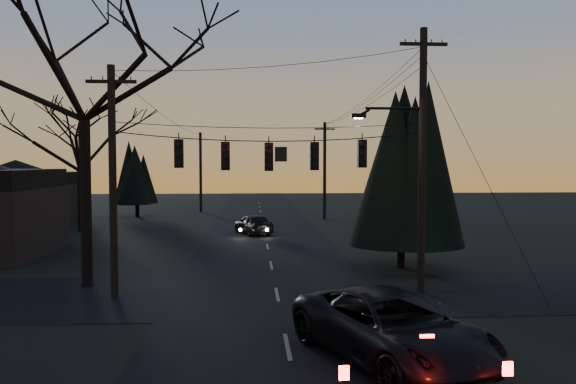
{
  "coord_description": "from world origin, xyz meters",
  "views": [
    {
      "loc": [
        -0.97,
        -10.83,
        4.97
      ],
      "look_at": [
        0.27,
        7.84,
        3.99
      ],
      "focal_mm": 35.0,
      "sensor_mm": 36.0,
      "label": 1
    }
  ],
  "objects": [
    {
      "name": "evergreen_dist",
      "position": [
        -11.41,
        41.44,
        3.67
      ],
      "size": [
        3.78,
        3.78,
        6.15
      ],
      "color": "black",
      "rests_on": "ground"
    },
    {
      "name": "cross_road",
      "position": [
        0.0,
        10.0,
        0.01
      ],
      "size": [
        60.0,
        7.0,
        0.02
      ],
      "primitive_type": "cube",
      "color": "black",
      "rests_on": "ground"
    },
    {
      "name": "evergreen_right",
      "position": [
        6.12,
        15.1,
        4.65
      ],
      "size": [
        4.73,
        4.73,
        8.1
      ],
      "color": "black",
      "rests_on": "ground"
    },
    {
      "name": "span_signal_assembly",
      "position": [
        -0.24,
        10.0,
        5.25
      ],
      "size": [
        11.5,
        0.44,
        1.58
      ],
      "color": "black",
      "rests_on": "ground"
    },
    {
      "name": "suv_near",
      "position": [
        2.52,
        2.69,
        0.86
      ],
      "size": [
        4.98,
        6.8,
        1.72
      ],
      "primitive_type": "imported",
      "rotation": [
        0.0,
        0.0,
        0.39
      ],
      "color": "black",
      "rests_on": "ground"
    },
    {
      "name": "sedan_oncoming_a",
      "position": [
        -0.8,
        27.96,
        0.71
      ],
      "size": [
        3.01,
        4.5,
        1.42
      ],
      "primitive_type": "imported",
      "rotation": [
        0.0,
        0.0,
        3.49
      ],
      "color": "black",
      "rests_on": "ground"
    },
    {
      "name": "bare_tree_dist",
      "position": [
        -13.26,
        30.52,
        6.09
      ],
      "size": [
        7.73,
        7.73,
        8.72
      ],
      "color": "black",
      "rests_on": "ground"
    },
    {
      "name": "utility_pole_left",
      "position": [
        -6.0,
        10.0,
        0.0
      ],
      "size": [
        1.8,
        0.3,
        8.5
      ],
      "primitive_type": null,
      "color": "black",
      "rests_on": "ground"
    },
    {
      "name": "bare_tree_left",
      "position": [
        -7.56,
        12.03,
        9.32
      ],
      "size": [
        10.91,
        10.91,
        13.33
      ],
      "color": "black",
      "rests_on": "ground"
    },
    {
      "name": "utility_pole_far_r",
      "position": [
        5.5,
        38.0,
        0.0
      ],
      "size": [
        1.8,
        0.3,
        8.5
      ],
      "primitive_type": null,
      "color": "black",
      "rests_on": "ground"
    },
    {
      "name": "main_road",
      "position": [
        0.0,
        20.0,
        0.01
      ],
      "size": [
        8.0,
        120.0,
        0.02
      ],
      "primitive_type": "cube",
      "color": "black",
      "rests_on": "ground"
    },
    {
      "name": "utility_pole_far_l",
      "position": [
        -6.0,
        46.0,
        0.0
      ],
      "size": [
        0.3,
        0.3,
        8.0
      ],
      "primitive_type": null,
      "color": "black",
      "rests_on": "ground"
    },
    {
      "name": "house_left_far",
      "position": [
        -20.0,
        36.0,
        2.6
      ],
      "size": [
        9.0,
        7.0,
        5.2
      ],
      "color": "black",
      "rests_on": "ground"
    },
    {
      "name": "utility_pole_right",
      "position": [
        5.5,
        10.0,
        0.0
      ],
      "size": [
        5.0,
        0.3,
        10.0
      ],
      "primitive_type": null,
      "color": "black",
      "rests_on": "ground"
    }
  ]
}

